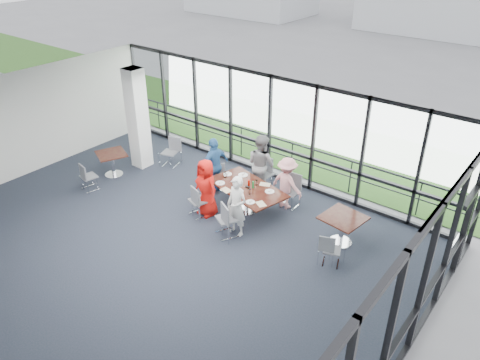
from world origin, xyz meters
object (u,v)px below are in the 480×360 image
Objects in this scene: diner_far_left at (261,164)px; chair_main_fl at (263,175)px; side_table_right at (343,221)px; diner_near_right at (237,206)px; chair_main_nl at (199,201)px; chair_main_nr at (227,219)px; diner_end at (215,165)px; chair_spare_la at (89,176)px; chair_main_end at (213,177)px; diner_far_right at (287,183)px; chair_main_fr at (290,192)px; diner_near_left at (206,188)px; side_table_left at (112,157)px; main_table at (247,191)px; chair_spare_r at (332,250)px; structural_column at (138,119)px; chair_spare_lb at (170,152)px.

diner_far_left reaches higher than chair_main_fl.
side_table_right is 3.14m from diner_far_left.
diner_near_right is at bearing -150.75° from side_table_right.
chair_main_nl is 1.20m from chair_main_nr.
diner_end is 3.74m from chair_spare_la.
chair_main_end reaches higher than side_table_right.
chair_main_fr is at bearing -122.78° from diner_far_right.
chair_main_fr is (1.56, 1.70, -0.34)m from diner_near_left.
side_table_left is 1.17× the size of chair_main_fl.
diner_far_left reaches higher than main_table.
chair_main_fr is 1.17× the size of chair_spare_r.
chair_spare_r is (2.62, 0.61, -0.09)m from chair_main_nr.
chair_main_nl is (0.50, -1.25, -0.39)m from diner_end.
structural_column is 3.44× the size of chair_spare_lb.
chair_spare_la is 0.92× the size of chair_spare_lb.
diner_end is at bearing -178.06° from main_table.
side_table_left is 7.47m from chair_spare_r.
diner_near_right reaches higher than chair_main_nl.
side_table_right is 2.84m from chair_main_nr.
chair_spare_lb is (0.76, 2.56, 0.03)m from chair_spare_la.
diner_near_right is 1.85m from diner_far_right.
diner_far_left reaches higher than diner_far_right.
chair_spare_lb is (-6.31, 0.35, -0.18)m from side_table_right.
chair_main_nr is at bearing -62.75° from main_table.
chair_main_end is at bearing 49.60° from chair_spare_la.
structural_column is 3.08m from diner_end.
diner_near_left is 0.89× the size of diner_far_left.
chair_spare_la is 1.08× the size of chair_spare_r.
diner_end is (-1.38, 0.28, 0.20)m from main_table.
chair_main_end is at bearing -177.62° from main_table.
chair_spare_r reaches higher than side_table_right.
chair_spare_la is at bearing -142.65° from main_table.
diner_end is (-2.10, -0.56, 0.10)m from diner_far_right.
chair_main_end is 2.14m from chair_spare_lb.
structural_column is 3.79× the size of chair_main_end.
diner_far_left is at bearing 132.86° from chair_main_nr.
diner_near_left is at bearing 29.73° from chair_spare_la.
structural_column is at bearing 23.96° from diner_far_left.
diner_end is 1.73× the size of chair_main_nr.
diner_near_right reaches higher than main_table.
structural_column is 7.14m from side_table_right.
chair_spare_lb is (-3.29, -0.45, -0.44)m from diner_far_left.
diner_far_left is 1.07× the size of diner_end.
chair_main_fr reaches higher than chair_spare_r.
main_table is 1.53m from chair_main_end.
side_table_left is 4.85m from chair_main_nr.
structural_column reaches higher than chair_main_fl.
main_table is 2.61× the size of chair_main_nl.
diner_far_left is (4.22, 2.01, 0.27)m from side_table_left.
chair_main_fr is 4.41m from chair_spare_lb.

